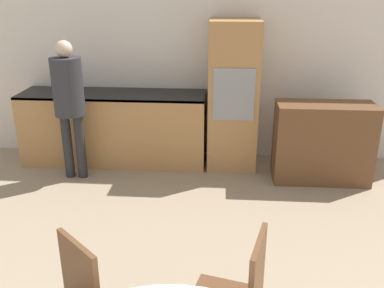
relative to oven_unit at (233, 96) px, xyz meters
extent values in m
cube|color=silver|center=(-0.34, 0.34, 0.41)|extent=(6.24, 0.05, 2.60)
cube|color=#AD7A47|center=(-1.48, -0.01, -0.44)|extent=(2.28, 0.60, 0.89)
cube|color=black|center=(-1.48, -0.01, -0.01)|extent=(2.28, 0.60, 0.03)
cube|color=#AD7A47|center=(0.00, 0.00, 0.00)|extent=(0.59, 0.58, 1.77)
cube|color=gray|center=(0.00, -0.29, 0.09)|extent=(0.47, 0.01, 0.60)
cube|color=brown|center=(1.02, -0.38, -0.43)|extent=(1.08, 0.45, 0.91)
cube|color=brown|center=(-0.88, -3.15, -0.23)|extent=(0.30, 0.28, 0.46)
cube|color=brown|center=(0.09, -3.06, -0.23)|extent=(0.12, 0.38, 0.46)
cylinder|color=#262628|center=(-1.91, -0.52, -0.50)|extent=(0.11, 0.11, 0.77)
cylinder|color=#262628|center=(-1.76, -0.52, -0.50)|extent=(0.11, 0.11, 0.77)
cylinder|color=#2D2D33|center=(-1.83, -0.52, 0.20)|extent=(0.34, 0.34, 0.64)
sphere|color=beige|center=(-1.83, -0.52, 0.61)|extent=(0.18, 0.18, 0.18)
camera|label=1|loc=(-0.12, -5.02, 1.30)|focal=40.00mm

